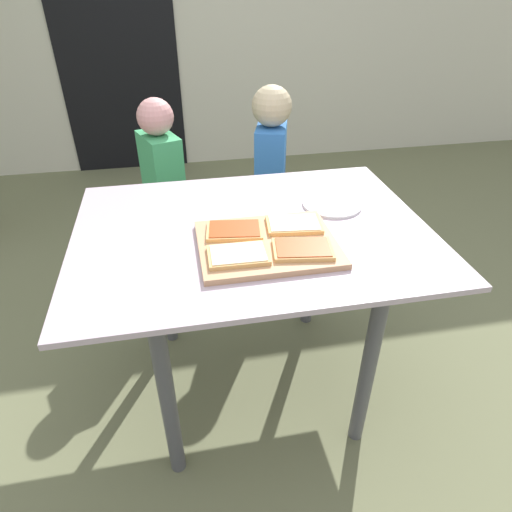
% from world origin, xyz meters
% --- Properties ---
extents(ground_plane, '(16.00, 16.00, 0.00)m').
position_xyz_m(ground_plane, '(0.00, 0.00, 0.00)').
color(ground_plane, '#666949').
extents(house_wall_back, '(8.00, 0.20, 2.40)m').
position_xyz_m(house_wall_back, '(0.00, 2.62, 1.20)').
color(house_wall_back, beige).
rests_on(house_wall_back, ground).
extents(house_door, '(0.90, 0.02, 2.00)m').
position_xyz_m(house_door, '(-0.57, 2.51, 1.00)').
color(house_door, black).
rests_on(house_door, ground).
extents(dining_table, '(1.16, 0.86, 0.73)m').
position_xyz_m(dining_table, '(0.00, 0.00, 0.62)').
color(dining_table, '#B6A3B3').
rests_on(dining_table, ground).
extents(cutting_board, '(0.42, 0.33, 0.02)m').
position_xyz_m(cutting_board, '(0.02, -0.12, 0.74)').
color(cutting_board, tan).
rests_on(cutting_board, dining_table).
extents(pizza_slice_far_left, '(0.19, 0.14, 0.02)m').
position_xyz_m(pizza_slice_far_left, '(-0.07, -0.05, 0.76)').
color(pizza_slice_far_left, '#E5AC64').
rests_on(pizza_slice_far_left, cutting_board).
extents(pizza_slice_near_right, '(0.19, 0.14, 0.02)m').
position_xyz_m(pizza_slice_near_right, '(0.11, -0.19, 0.76)').
color(pizza_slice_near_right, '#E5AC64').
rests_on(pizza_slice_near_right, cutting_board).
extents(pizza_slice_near_left, '(0.18, 0.12, 0.02)m').
position_xyz_m(pizza_slice_near_left, '(-0.08, -0.19, 0.76)').
color(pizza_slice_near_left, '#E5AC64').
rests_on(pizza_slice_near_left, cutting_board).
extents(pizza_slice_far_right, '(0.19, 0.14, 0.02)m').
position_xyz_m(pizza_slice_far_right, '(0.13, -0.05, 0.76)').
color(pizza_slice_far_right, '#E5AC64').
rests_on(pizza_slice_far_right, cutting_board).
extents(plate_white_right, '(0.21, 0.21, 0.01)m').
position_xyz_m(plate_white_right, '(0.31, 0.11, 0.74)').
color(plate_white_right, white).
rests_on(plate_white_right, dining_table).
extents(child_left, '(0.21, 0.27, 0.97)m').
position_xyz_m(child_left, '(-0.29, 0.80, 0.56)').
color(child_left, '#292450').
rests_on(child_left, ground).
extents(child_right, '(0.20, 0.27, 1.01)m').
position_xyz_m(child_right, '(0.24, 0.79, 0.59)').
color(child_right, '#254A5B').
rests_on(child_right, ground).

